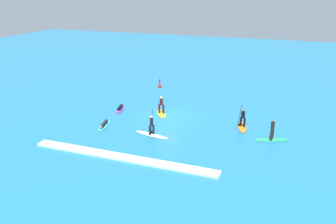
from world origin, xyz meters
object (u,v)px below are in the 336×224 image
at_px(surfer_on_orange_board, 242,123).
at_px(marker_buoy, 160,86).
at_px(surfer_on_green_board, 272,135).
at_px(surfer_on_teal_board, 104,125).
at_px(surfer_on_white_board, 152,131).
at_px(surfer_on_purple_board, 120,108).
at_px(surfer_on_yellow_board, 161,110).

xyz_separation_m(surfer_on_orange_board, marker_buoy, (-12.07, 9.95, -0.26)).
relative_size(surfer_on_green_board, surfer_on_teal_board, 1.02).
xyz_separation_m(surfer_on_white_board, surfer_on_teal_board, (-4.91, 0.38, -0.28)).
distance_m(surfer_on_green_board, surfer_on_teal_board, 14.76).
relative_size(surfer_on_purple_board, surfer_on_teal_board, 0.98).
relative_size(surfer_on_purple_board, surfer_on_white_board, 0.85).
bearing_deg(surfer_on_yellow_board, surfer_on_green_board, 44.49).
distance_m(surfer_on_yellow_board, surfer_on_green_board, 11.24).
distance_m(surfer_on_purple_board, marker_buoy, 9.42).
xyz_separation_m(surfer_on_purple_board, marker_buoy, (0.60, 9.40, 0.04)).
bearing_deg(surfer_on_green_board, surfer_on_white_board, 172.48).
relative_size(surfer_on_yellow_board, surfer_on_white_board, 0.77).
distance_m(surfer_on_purple_board, surfer_on_yellow_board, 4.53).
distance_m(surfer_on_green_board, marker_buoy, 19.04).
height_order(surfer_on_yellow_board, surfer_on_green_board, surfer_on_green_board).
height_order(surfer_on_orange_board, surfer_on_white_board, surfer_on_white_board).
bearing_deg(surfer_on_green_board, marker_buoy, 118.90).
xyz_separation_m(surfer_on_orange_board, surfer_on_white_board, (-6.95, -4.54, -0.04)).
height_order(surfer_on_white_board, surfer_on_green_board, surfer_on_white_board).
bearing_deg(surfer_on_white_board, surfer_on_orange_board, -135.33).
xyz_separation_m(surfer_on_purple_board, surfer_on_green_board, (15.41, -2.56, 0.31)).
distance_m(surfer_on_orange_board, surfer_on_white_board, 8.30).
distance_m(surfer_on_orange_board, surfer_on_yellow_board, 8.19).
bearing_deg(surfer_on_teal_board, marker_buoy, 168.98).
relative_size(surfer_on_purple_board, surfer_on_orange_board, 1.02).
relative_size(surfer_on_orange_board, surfer_on_teal_board, 0.97).
relative_size(surfer_on_yellow_board, surfer_on_green_board, 0.88).
distance_m(surfer_on_white_board, surfer_on_green_board, 10.01).
height_order(surfer_on_orange_board, surfer_on_yellow_board, surfer_on_orange_board).
height_order(surfer_on_purple_board, surfer_on_yellow_board, surfer_on_yellow_board).
bearing_deg(surfer_on_purple_board, surfer_on_orange_board, -106.71).
bearing_deg(surfer_on_yellow_board, surfer_on_purple_board, -119.28).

